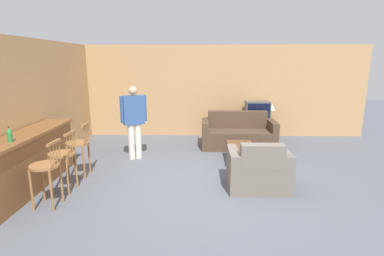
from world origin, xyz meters
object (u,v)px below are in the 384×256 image
Objects in this scene: bar_chair_far at (78,147)px; armchair_near at (258,171)px; tv_unit at (256,130)px; tv at (257,111)px; coffee_table at (241,149)px; table_lamp at (271,107)px; bar_chair_near at (46,170)px; bottle at (10,135)px; bar_chair_mid at (63,158)px; book_on_table at (246,145)px; couch_far at (238,135)px; person_by_window at (134,119)px.

bar_chair_far reaches higher than armchair_near.
tv_unit is 0.54m from tv.
coffee_table is at bearing -108.84° from tv_unit.
armchair_near is 1.96× the size of table_lamp.
bar_chair_near is 1.06× the size of coffee_table.
bottle is (-0.56, 0.12, 0.51)m from bar_chair_near.
bar_chair_far is 1.06× the size of coffee_table.
armchair_near is at bearing 2.64° from bar_chair_mid.
book_on_table is at bearing -106.36° from tv.
tv is at bearing -179.52° from table_lamp.
tv is 3.60× the size of book_on_table.
couch_far is 1.89× the size of coffee_table.
table_lamp reaches higher than book_on_table.
armchair_near is 1.29m from coffee_table.
bottle is (-0.56, -1.11, 0.51)m from bar_chair_far.
couch_far is at bearing -127.14° from tv_unit.
table_lamp is (0.99, 2.10, 0.51)m from book_on_table.
tv reaches higher than coffee_table.
bottle is 4.32m from book_on_table.
bar_chair_near is at bearing -135.04° from couch_far.
bar_chair_mid is at bearing -115.96° from person_by_window.
bar_chair_far is 1.40m from person_by_window.
person_by_window is at bearing 57.25° from bottle.
bottle is at bearing -122.75° from person_by_window.
bar_chair_near is 3.76m from coffee_table.
bar_chair_far is 3.37m from book_on_table.
tv_unit reaches higher than coffee_table.
bar_chair_far is (0.00, 1.23, 0.00)m from bar_chair_near.
tv reaches higher than tv_unit.
bar_chair_near is 0.56m from bar_chair_mid.
coffee_table is 1.46× the size of tv.
person_by_window is at bearing -158.05° from couch_far.
bottle is at bearing -154.03° from book_on_table.
tv is 1.28× the size of table_lamp.
bar_chair_far is at bearing -143.71° from tv.
coffee_table is 2.22m from tv_unit.
coffee_table is 4.15× the size of bottle.
coffee_table is 0.12m from book_on_table.
person_by_window reaches higher than book_on_table.
table_lamp reaches higher than coffee_table.
book_on_table is 0.35× the size of table_lamp.
armchair_near reaches higher than tv_unit.
coffee_table is (3.18, 1.43, -0.24)m from bar_chair_mid.
tv_unit is (0.59, 3.38, -0.05)m from armchair_near.
bar_chair_mid reaches higher than tv_unit.
armchair_near is 3.46m from tv.
person_by_window is at bearing -149.54° from tv.
bar_chair_near is 1.00× the size of bar_chair_far.
coffee_table is 0.60× the size of person_by_window.
bar_chair_mid is at bearing -90.00° from bar_chair_far.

